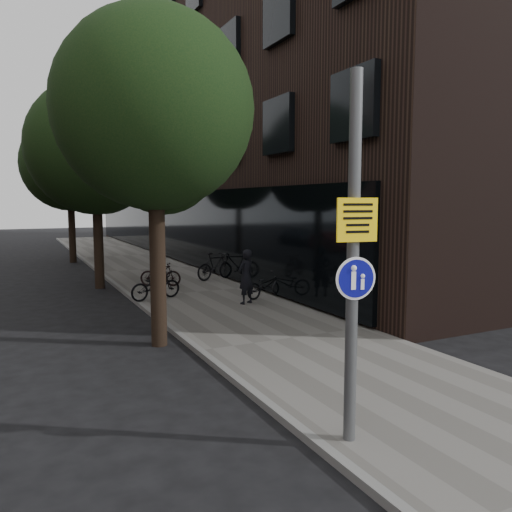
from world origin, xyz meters
TOP-DOWN VIEW (x-y plane):
  - ground at (0.00, 0.00)m, footprint 120.00×120.00m
  - sidewalk at (0.25, 10.00)m, footprint 4.50×60.00m
  - curb_edge at (-2.00, 10.00)m, footprint 0.15×60.00m
  - building_right_dark_brick at (8.50, 22.00)m, footprint 12.00×40.00m
  - street_tree_near at (-2.53, 4.64)m, footprint 4.40×4.40m
  - street_tree_mid at (-2.53, 13.14)m, footprint 5.00×5.00m
  - street_tree_far at (-2.53, 22.14)m, footprint 5.00×5.00m
  - signpost at (-1.60, -1.35)m, footprint 0.56×0.16m
  - pedestrian at (0.94, 7.35)m, footprint 0.73×0.62m
  - parked_bike_facade_near at (1.95, 7.93)m, footprint 1.73×0.94m
  - parked_bike_facade_far at (1.86, 12.27)m, footprint 1.93×1.09m
  - parked_bike_curb_near at (-1.42, 9.27)m, footprint 1.84×1.02m
  - parked_bike_curb_far at (-0.59, 11.70)m, footprint 1.56×1.10m

SIDE VIEW (x-z plane):
  - ground at x=0.00m, z-range 0.00..0.00m
  - sidewalk at x=0.25m, z-range 0.00..0.12m
  - curb_edge at x=-2.00m, z-range 0.00..0.13m
  - parked_bike_facade_near at x=1.95m, z-range 0.12..0.98m
  - parked_bike_curb_near at x=-1.42m, z-range 0.12..1.04m
  - parked_bike_curb_far at x=-0.59m, z-range 0.12..1.04m
  - parked_bike_facade_far at x=1.86m, z-range 0.12..1.24m
  - pedestrian at x=0.94m, z-range 0.12..1.83m
  - signpost at x=-1.60m, z-range 0.14..4.97m
  - street_tree_near at x=-2.53m, z-range 1.36..8.86m
  - street_tree_mid at x=-2.53m, z-range 1.21..9.01m
  - street_tree_far at x=-2.53m, z-range 1.21..9.01m
  - building_right_dark_brick at x=8.50m, z-range 0.00..18.00m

